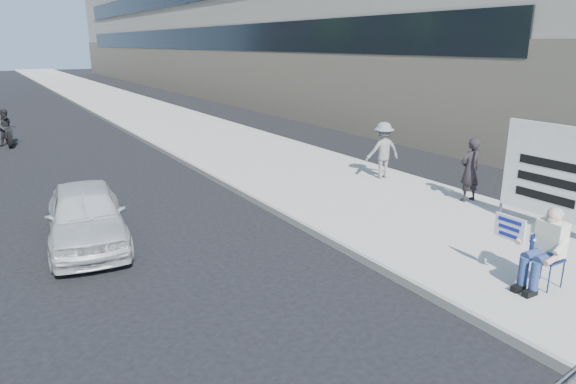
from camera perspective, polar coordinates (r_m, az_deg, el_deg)
ground at (r=9.41m, az=-1.43°, el=-8.16°), size 160.00×160.00×0.00m
near_sidewalk at (r=28.91m, az=-14.56°, el=8.13°), size 5.00×120.00×0.15m
seated_protester at (r=8.95m, az=26.52°, el=-5.23°), size 0.83×1.11×1.31m
jogger at (r=14.88m, az=10.48°, el=4.58°), size 1.12×0.76×1.61m
pedestrian_woman at (r=13.20m, az=19.58°, el=2.33°), size 0.60×0.43×1.56m
protest_banner at (r=11.40m, az=29.10°, el=1.57°), size 0.08×3.06×2.20m
white_sedan_near at (r=10.91m, az=-21.53°, el=-2.41°), size 1.91×3.75×1.22m
motorcycle at (r=22.98m, az=-28.75°, el=6.10°), size 0.72×2.05×1.42m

